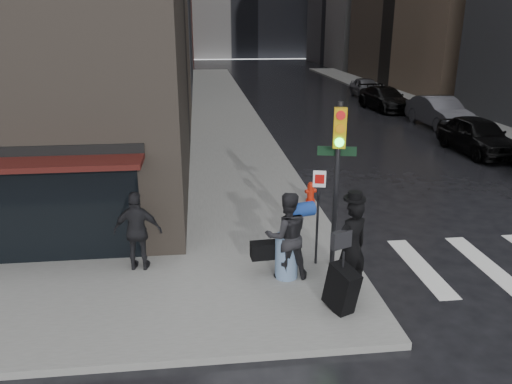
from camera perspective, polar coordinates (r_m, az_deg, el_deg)
ground at (r=10.69m, az=2.85°, el=-12.00°), size 140.00×140.00×0.00m
sidewalk_left at (r=36.48m, az=-4.11°, el=10.28°), size 4.00×50.00×0.15m
sidewalk_right at (r=39.44m, az=16.22°, el=10.24°), size 3.00×50.00×0.15m
man_overcoat at (r=10.20m, az=10.62°, el=-6.94°), size 1.12×1.49×2.24m
man_jeans at (r=10.76m, az=3.50°, el=-4.97°), size 1.42×0.81×1.97m
man_greycoat at (r=11.43m, az=-13.36°, el=-4.38°), size 1.12×0.58×1.84m
traffic_light at (r=10.88m, az=9.11°, el=3.14°), size 0.92×0.52×3.76m
fire_hydrant at (r=15.59m, az=6.25°, el=-0.11°), size 0.37×0.28×0.65m
parked_car_1 at (r=23.90m, az=23.99°, el=5.93°), size 1.95×4.71×1.60m
parked_car_2 at (r=29.39m, az=20.20°, el=8.57°), size 1.93×5.01×1.63m
parked_car_3 at (r=34.27m, az=14.52°, el=10.31°), size 2.55×5.28×1.48m
parked_car_4 at (r=39.90m, az=12.47°, el=11.58°), size 1.81×4.32×1.46m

